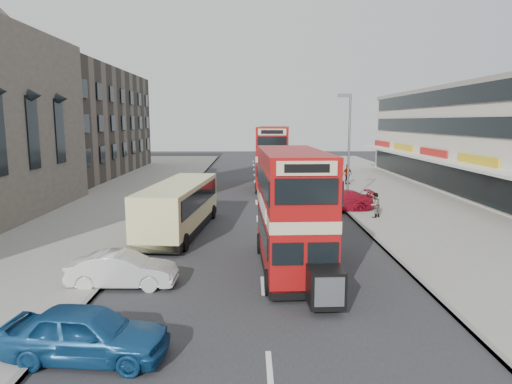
% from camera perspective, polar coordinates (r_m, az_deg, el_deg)
% --- Properties ---
extents(ground, '(160.00, 160.00, 0.00)m').
position_cam_1_polar(ground, '(15.83, 1.09, -14.22)').
color(ground, '#28282B').
rests_on(ground, ground).
extents(road_surface, '(12.00, 90.00, 0.01)m').
position_cam_1_polar(road_surface, '(35.11, 0.06, -1.30)').
color(road_surface, '#28282B').
rests_on(road_surface, ground).
extents(pavement_right, '(12.00, 90.00, 0.15)m').
position_cam_1_polar(pavement_right, '(37.25, 18.86, -1.08)').
color(pavement_right, gray).
rests_on(pavement_right, ground).
extents(pavement_left, '(12.00, 90.00, 0.15)m').
position_cam_1_polar(pavement_left, '(36.94, -18.90, -1.16)').
color(pavement_left, gray).
rests_on(pavement_left, ground).
extents(kerb_left, '(0.20, 90.00, 0.16)m').
position_cam_1_polar(kerb_left, '(35.54, -9.82, -1.19)').
color(kerb_left, gray).
rests_on(kerb_left, ground).
extents(kerb_right, '(0.20, 90.00, 0.16)m').
position_cam_1_polar(kerb_right, '(35.71, 9.90, -1.14)').
color(kerb_right, gray).
rests_on(kerb_right, ground).
extents(brick_terrace, '(14.00, 28.00, 12.00)m').
position_cam_1_polar(brick_terrace, '(56.79, -23.24, 7.96)').
color(brick_terrace, '#66594C').
rests_on(brick_terrace, ground).
extents(commercial_row, '(9.90, 46.20, 9.30)m').
position_cam_1_polar(commercial_row, '(41.90, 28.60, 5.74)').
color(commercial_row, beige).
rests_on(commercial_row, ground).
extents(street_lamp, '(1.00, 0.20, 8.12)m').
position_cam_1_polar(street_lamp, '(33.33, 11.46, 6.26)').
color(street_lamp, slate).
rests_on(street_lamp, ground).
extents(bus_main, '(2.71, 8.87, 4.87)m').
position_cam_1_polar(bus_main, '(18.90, 4.51, -2.28)').
color(bus_main, black).
rests_on(bus_main, ground).
extents(bus_second, '(3.47, 10.21, 5.52)m').
position_cam_1_polar(bus_second, '(42.07, 2.24, 4.37)').
color(bus_second, black).
rests_on(bus_second, ground).
extents(coach, '(3.44, 10.01, 2.60)m').
position_cam_1_polar(coach, '(25.82, -9.58, -1.68)').
color(coach, black).
rests_on(coach, ground).
extents(car_left_near, '(4.43, 2.16, 1.46)m').
position_cam_1_polar(car_left_near, '(13.20, -20.40, -16.25)').
color(car_left_near, navy).
rests_on(car_left_near, ground).
extents(car_left_front, '(4.05, 1.48, 1.32)m').
position_cam_1_polar(car_left_front, '(18.12, -16.38, -9.33)').
color(car_left_front, silver).
rests_on(car_left_front, ground).
extents(car_right_a, '(5.19, 2.29, 1.48)m').
position_cam_1_polar(car_right_a, '(31.96, 9.99, -1.11)').
color(car_right_a, '#A41024').
rests_on(car_right_a, ground).
extents(car_right_b, '(4.04, 2.15, 1.08)m').
position_cam_1_polar(car_right_b, '(36.44, 8.47, -0.16)').
color(car_right_b, '#BA4512').
rests_on(car_right_b, ground).
extents(pedestrian_near, '(0.71, 0.68, 1.60)m').
position_cam_1_polar(pedestrian_near, '(29.80, 14.67, -1.58)').
color(pedestrian_near, gray).
rests_on(pedestrian_near, pavement_right).
extents(pedestrian_far, '(1.23, 1.01, 1.96)m').
position_cam_1_polar(pedestrian_far, '(44.84, 11.38, 2.20)').
color(pedestrian_far, gray).
rests_on(pedestrian_far, pavement_right).
extents(cyclist, '(0.71, 1.61, 1.88)m').
position_cam_1_polar(cyclist, '(33.61, 6.91, -0.74)').
color(cyclist, gray).
rests_on(cyclist, ground).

